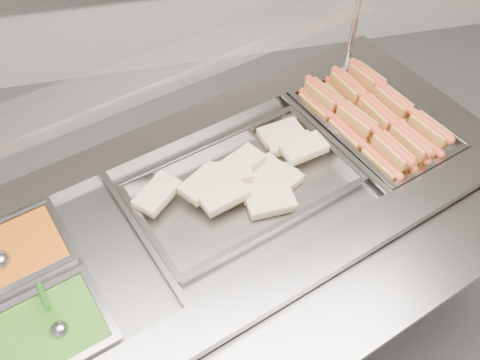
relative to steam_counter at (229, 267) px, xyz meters
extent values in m
cube|color=slate|center=(0.00, 0.00, -0.01)|extent=(2.16, 1.47, 0.96)
cube|color=gray|center=(0.13, -0.36, 0.49)|extent=(2.00, 0.86, 0.03)
cube|color=gray|center=(-0.13, 0.36, 0.49)|extent=(2.00, 0.86, 0.03)
cube|color=gray|center=(0.91, 0.34, 0.49)|extent=(0.35, 0.64, 0.03)
cube|color=black|center=(0.00, 0.00, 0.36)|extent=(1.90, 1.21, 0.02)
cube|color=gray|center=(0.45, 0.17, 0.50)|extent=(0.24, 0.60, 0.01)
cube|color=gray|center=(-0.31, -0.12, 0.50)|extent=(0.24, 0.60, 0.01)
cube|color=gray|center=(0.20, -0.54, 0.45)|extent=(1.97, 0.95, 0.02)
cylinder|color=silver|center=(0.69, 0.64, 0.75)|extent=(0.03, 0.03, 0.49)
cube|color=silver|center=(-0.08, 0.21, 0.92)|extent=(1.83, 0.94, 0.09)
cube|color=#A63C09|center=(-0.73, -0.10, 0.46)|extent=(0.38, 0.34, 0.10)
cube|color=#185A0E|center=(-0.61, -0.40, 0.46)|extent=(0.38, 0.34, 0.10)
cube|color=#98651F|center=(0.59, 0.01, 0.48)|extent=(0.11, 0.18, 0.06)
cylinder|color=red|center=(0.59, 0.01, 0.50)|extent=(0.10, 0.18, 0.03)
cube|color=#98651F|center=(0.52, 0.19, 0.48)|extent=(0.11, 0.18, 0.06)
cylinder|color=red|center=(0.52, 0.19, 0.50)|extent=(0.09, 0.18, 0.03)
cube|color=#98651F|center=(0.45, 0.37, 0.48)|extent=(0.11, 0.18, 0.06)
cylinder|color=red|center=(0.45, 0.37, 0.50)|extent=(0.10, 0.18, 0.03)
cube|color=#98651F|center=(0.65, 0.03, 0.48)|extent=(0.11, 0.18, 0.06)
cylinder|color=red|center=(0.65, 0.03, 0.50)|extent=(0.10, 0.18, 0.03)
cube|color=#98651F|center=(0.58, 0.22, 0.48)|extent=(0.12, 0.18, 0.06)
cylinder|color=red|center=(0.58, 0.22, 0.50)|extent=(0.10, 0.18, 0.03)
cube|color=#98651F|center=(0.52, 0.40, 0.48)|extent=(0.11, 0.18, 0.06)
cylinder|color=red|center=(0.52, 0.40, 0.50)|extent=(0.09, 0.18, 0.03)
cube|color=#98651F|center=(0.72, 0.06, 0.48)|extent=(0.11, 0.18, 0.06)
cylinder|color=red|center=(0.72, 0.06, 0.50)|extent=(0.10, 0.18, 0.03)
cube|color=#98651F|center=(0.65, 0.24, 0.48)|extent=(0.11, 0.18, 0.06)
cylinder|color=red|center=(0.65, 0.24, 0.50)|extent=(0.10, 0.18, 0.03)
cube|color=#98651F|center=(0.58, 0.42, 0.48)|extent=(0.11, 0.18, 0.06)
cylinder|color=red|center=(0.58, 0.42, 0.50)|extent=(0.10, 0.18, 0.03)
cube|color=#98651F|center=(0.78, 0.08, 0.48)|extent=(0.11, 0.18, 0.06)
cylinder|color=red|center=(0.78, 0.08, 0.50)|extent=(0.10, 0.18, 0.03)
cube|color=#98651F|center=(0.72, 0.26, 0.48)|extent=(0.12, 0.18, 0.06)
cylinder|color=red|center=(0.72, 0.26, 0.50)|extent=(0.10, 0.18, 0.03)
cube|color=#98651F|center=(0.65, 0.45, 0.48)|extent=(0.11, 0.18, 0.06)
cylinder|color=red|center=(0.65, 0.45, 0.50)|extent=(0.09, 0.18, 0.03)
cube|color=#98651F|center=(0.63, 0.02, 0.54)|extent=(0.11, 0.18, 0.06)
cylinder|color=red|center=(0.63, 0.02, 0.56)|extent=(0.09, 0.18, 0.03)
cube|color=#98651F|center=(0.56, 0.21, 0.54)|extent=(0.12, 0.18, 0.06)
cylinder|color=red|center=(0.56, 0.21, 0.56)|extent=(0.11, 0.18, 0.03)
cube|color=#98651F|center=(0.48, 0.38, 0.54)|extent=(0.12, 0.18, 0.06)
cylinder|color=red|center=(0.48, 0.38, 0.56)|extent=(0.10, 0.18, 0.03)
cube|color=#98651F|center=(0.71, 0.05, 0.54)|extent=(0.11, 0.18, 0.06)
cylinder|color=red|center=(0.71, 0.05, 0.56)|extent=(0.09, 0.18, 0.03)
cube|color=#98651F|center=(0.65, 0.23, 0.54)|extent=(0.10, 0.18, 0.06)
cylinder|color=red|center=(0.65, 0.23, 0.56)|extent=(0.08, 0.19, 0.03)
cube|color=#98651F|center=(0.59, 0.41, 0.54)|extent=(0.10, 0.18, 0.06)
cylinder|color=red|center=(0.59, 0.41, 0.56)|extent=(0.08, 0.19, 0.03)
cube|color=#98651F|center=(0.81, 0.09, 0.54)|extent=(0.12, 0.18, 0.06)
cylinder|color=red|center=(0.81, 0.09, 0.56)|extent=(0.10, 0.18, 0.03)
cube|color=#98651F|center=(0.74, 0.28, 0.54)|extent=(0.11, 0.18, 0.06)
cylinder|color=red|center=(0.74, 0.28, 0.56)|extent=(0.09, 0.18, 0.03)
cube|color=#98651F|center=(0.69, 0.45, 0.54)|extent=(0.12, 0.18, 0.06)
cylinder|color=red|center=(0.69, 0.45, 0.56)|extent=(0.10, 0.18, 0.03)
cube|color=tan|center=(0.14, -0.08, 0.49)|extent=(0.17, 0.10, 0.04)
cube|color=tan|center=(0.13, -0.01, 0.49)|extent=(0.17, 0.10, 0.04)
cube|color=tan|center=(0.14, 0.07, 0.49)|extent=(0.19, 0.16, 0.04)
cube|color=tan|center=(0.19, 0.00, 0.49)|extent=(0.19, 0.17, 0.04)
cube|color=tan|center=(0.18, 0.01, 0.49)|extent=(0.19, 0.18, 0.04)
cube|color=tan|center=(0.29, 0.19, 0.49)|extent=(0.17, 0.11, 0.04)
cube|color=tan|center=(0.00, 0.06, 0.49)|extent=(0.19, 0.15, 0.04)
cube|color=tan|center=(0.27, 0.25, 0.49)|extent=(0.18, 0.13, 0.04)
cube|color=tan|center=(-0.24, 0.02, 0.52)|extent=(0.18, 0.18, 0.04)
cube|color=tan|center=(0.07, 0.09, 0.53)|extent=(0.19, 0.17, 0.04)
cube|color=tan|center=(-0.02, -0.04, 0.53)|extent=(0.19, 0.15, 0.04)
cube|color=tan|center=(-0.08, 0.03, 0.53)|extent=(0.19, 0.18, 0.04)
cube|color=tan|center=(0.32, 0.12, 0.52)|extent=(0.19, 0.13, 0.04)
cube|color=tan|center=(0.02, 0.06, 0.53)|extent=(0.17, 0.10, 0.04)
sphere|color=#A3A3A7|center=(-0.76, -0.13, 0.50)|extent=(0.08, 0.08, 0.08)
sphere|color=#A3A3A7|center=(-0.58, -0.41, 0.50)|extent=(0.06, 0.06, 0.06)
cylinder|color=#187014|center=(-0.61, -0.32, 0.56)|extent=(0.07, 0.16, 0.11)
camera|label=1|loc=(-0.22, -1.19, 1.94)|focal=40.00mm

